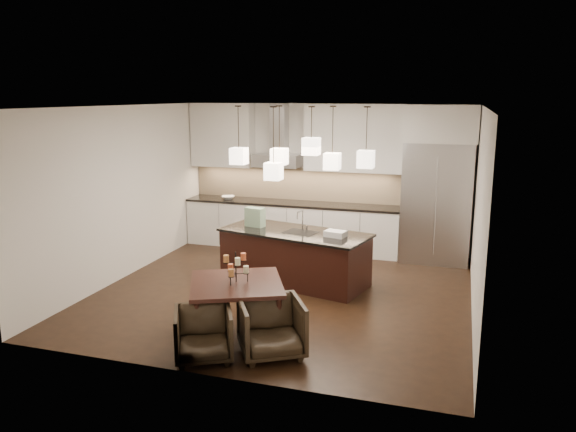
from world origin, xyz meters
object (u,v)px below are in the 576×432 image
(island_body, at_px, (295,258))
(armchair_right, at_px, (271,328))
(dining_table, at_px, (237,307))
(armchair_left, at_px, (203,334))
(refrigerator, at_px, (436,203))

(island_body, distance_m, armchair_right, 2.61)
(armchair_right, bearing_deg, dining_table, 113.47)
(dining_table, bearing_deg, island_body, 61.33)
(armchair_left, bearing_deg, dining_table, 56.72)
(refrigerator, relative_size, dining_table, 1.91)
(island_body, distance_m, dining_table, 2.11)
(armchair_left, bearing_deg, island_body, 58.55)
(refrigerator, height_order, dining_table, refrigerator)
(armchair_left, xyz_separation_m, armchair_right, (0.71, 0.33, 0.03))
(island_body, height_order, dining_table, island_body)
(island_body, bearing_deg, dining_table, -80.20)
(armchair_right, bearing_deg, refrigerator, 40.07)
(island_body, relative_size, dining_table, 2.04)
(armchair_left, distance_m, armchair_right, 0.78)
(armchair_right, bearing_deg, island_body, 70.45)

